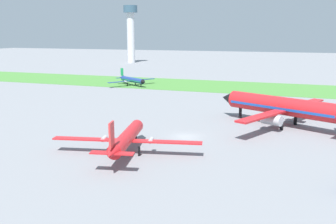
{
  "coord_description": "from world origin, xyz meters",
  "views": [
    {
      "loc": [
        17.74,
        -59.38,
        17.29
      ],
      "look_at": [
        -4.89,
        4.7,
        3.0
      ],
      "focal_mm": 40.41,
      "sensor_mm": 36.0,
      "label": 1
    }
  ],
  "objects_px": {
    "airplane_midfield_jet": "(285,107)",
    "control_tower": "(131,29)",
    "airplane_foreground_turboprop": "(126,138)",
    "airplane_taxiing_turboprop": "(132,80)"
  },
  "relations": [
    {
      "from": "control_tower",
      "to": "airplane_foreground_turboprop",
      "type": "bearing_deg",
      "value": -65.34
    },
    {
      "from": "airplane_foreground_turboprop",
      "to": "airplane_taxiing_turboprop",
      "type": "bearing_deg",
      "value": 11.98
    },
    {
      "from": "airplane_foreground_turboprop",
      "to": "control_tower",
      "type": "height_order",
      "value": "control_tower"
    },
    {
      "from": "airplane_foreground_turboprop",
      "to": "airplane_midfield_jet",
      "type": "height_order",
      "value": "airplane_midfield_jet"
    },
    {
      "from": "airplane_taxiing_turboprop",
      "to": "control_tower",
      "type": "bearing_deg",
      "value": 147.0
    },
    {
      "from": "airplane_foreground_turboprop",
      "to": "control_tower",
      "type": "bearing_deg",
      "value": 12.49
    },
    {
      "from": "airplane_midfield_jet",
      "to": "control_tower",
      "type": "bearing_deg",
      "value": -29.55
    },
    {
      "from": "airplane_foreground_turboprop",
      "to": "airplane_midfield_jet",
      "type": "xyz_separation_m",
      "value": [
        20.75,
        24.94,
        1.36
      ]
    },
    {
      "from": "airplane_midfield_jet",
      "to": "control_tower",
      "type": "xyz_separation_m",
      "value": [
        -92.47,
        131.32,
        15.68
      ]
    },
    {
      "from": "airplane_midfield_jet",
      "to": "control_tower",
      "type": "relative_size",
      "value": 0.85
    }
  ]
}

